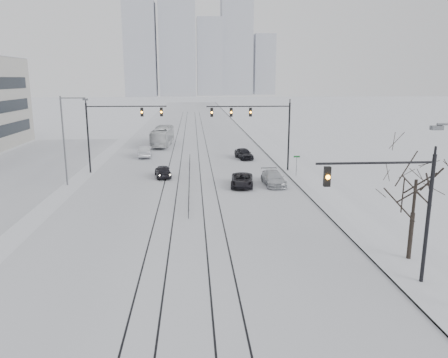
% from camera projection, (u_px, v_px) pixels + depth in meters
% --- Properties ---
extents(road, '(22.00, 260.00, 0.02)m').
position_uv_depth(road, '(190.00, 142.00, 74.80)').
color(road, silver).
rests_on(road, ground).
extents(sidewalk_east, '(5.00, 260.00, 0.16)m').
position_uv_depth(sidewalk_east, '(268.00, 141.00, 75.73)').
color(sidewalk_east, white).
rests_on(sidewalk_east, ground).
extents(curb, '(0.10, 260.00, 0.12)m').
position_uv_depth(curb, '(254.00, 141.00, 75.56)').
color(curb, gray).
rests_on(curb, ground).
extents(parking_strip, '(14.00, 60.00, 0.03)m').
position_uv_depth(parking_strip, '(12.00, 175.00, 49.10)').
color(parking_strip, silver).
rests_on(parking_strip, ground).
extents(tram_rails, '(5.30, 180.00, 0.01)m').
position_uv_depth(tram_rails, '(190.00, 164.00, 55.36)').
color(tram_rails, black).
rests_on(tram_rails, ground).
extents(skyline, '(96.00, 48.00, 72.00)m').
position_uv_depth(skyline, '(199.00, 46.00, 275.91)').
color(skyline, '#A4A9B4').
rests_on(skyline, ground).
extents(traffic_mast_near, '(6.10, 0.37, 7.00)m').
position_uv_depth(traffic_mast_near, '(399.00, 202.00, 22.04)').
color(traffic_mast_near, black).
rests_on(traffic_mast_near, ground).
extents(traffic_mast_ne, '(9.60, 0.37, 8.00)m').
position_uv_depth(traffic_mast_ne, '(260.00, 123.00, 49.78)').
color(traffic_mast_ne, black).
rests_on(traffic_mast_ne, ground).
extents(traffic_mast_nw, '(9.10, 0.37, 8.00)m').
position_uv_depth(traffic_mast_nw, '(114.00, 124.00, 49.63)').
color(traffic_mast_nw, black).
rests_on(traffic_mast_nw, ground).
extents(street_light_west, '(2.73, 0.25, 9.00)m').
position_uv_depth(street_light_west, '(66.00, 134.00, 43.62)').
color(street_light_west, '#595B60').
rests_on(street_light_west, ground).
extents(bare_tree, '(4.40, 4.40, 6.10)m').
position_uv_depth(bare_tree, '(415.00, 188.00, 25.15)').
color(bare_tree, black).
rests_on(bare_tree, ground).
extents(median_fence, '(0.06, 24.00, 1.00)m').
position_uv_depth(median_fence, '(189.00, 178.00, 45.53)').
color(median_fence, black).
rests_on(median_fence, ground).
extents(street_sign, '(0.70, 0.06, 2.40)m').
position_uv_depth(street_sign, '(297.00, 163.00, 48.05)').
color(street_sign, '#595B60').
rests_on(street_sign, ground).
extents(sedan_sb_inner, '(2.23, 4.25, 1.38)m').
position_uv_depth(sedan_sb_inner, '(163.00, 171.00, 48.12)').
color(sedan_sb_inner, black).
rests_on(sedan_sb_inner, ground).
extents(sedan_sb_outer, '(1.82, 4.78, 1.56)m').
position_uv_depth(sedan_sb_outer, '(145.00, 152.00, 60.53)').
color(sedan_sb_outer, silver).
rests_on(sedan_sb_outer, ground).
extents(sedan_nb_front, '(2.73, 4.94, 1.31)m').
position_uv_depth(sedan_nb_front, '(242.00, 180.00, 43.99)').
color(sedan_nb_front, black).
rests_on(sedan_nb_front, ground).
extents(sedan_nb_right, '(2.16, 4.94, 1.41)m').
position_uv_depth(sedan_nb_right, '(273.00, 178.00, 44.59)').
color(sedan_nb_right, '#BABEC3').
rests_on(sedan_nb_right, ground).
extents(sedan_nb_far, '(2.54, 4.55, 1.46)m').
position_uv_depth(sedan_nb_far, '(244.00, 154.00, 59.15)').
color(sedan_nb_far, black).
rests_on(sedan_nb_far, ground).
extents(box_truck, '(3.26, 10.89, 2.99)m').
position_uv_depth(box_truck, '(163.00, 136.00, 70.79)').
color(box_truck, silver).
rests_on(box_truck, ground).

